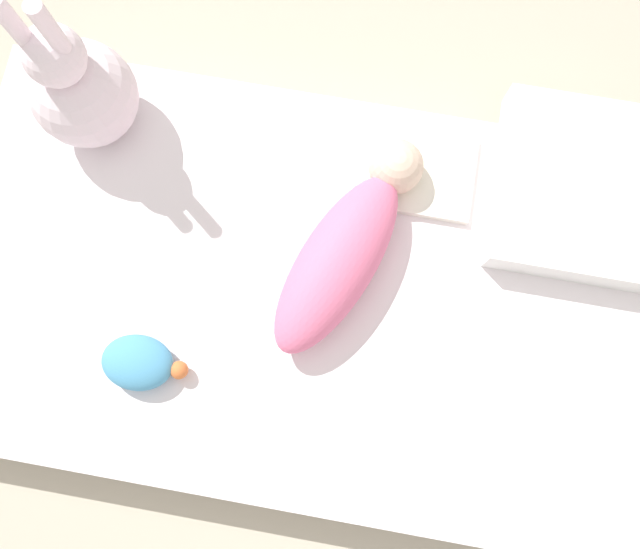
# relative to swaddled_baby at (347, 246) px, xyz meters

# --- Properties ---
(ground_plane) EXTENTS (12.00, 12.00, 0.00)m
(ground_plane) POSITION_rel_swaddled_baby_xyz_m (-0.07, -0.09, -0.21)
(ground_plane) COLOR #B2A893
(bed_mattress) EXTENTS (1.49, 0.88, 0.15)m
(bed_mattress) POSITION_rel_swaddled_baby_xyz_m (-0.07, -0.09, -0.13)
(bed_mattress) COLOR white
(bed_mattress) RESTS_ON ground_plane
(burp_cloth) EXTENTS (0.25, 0.19, 0.02)m
(burp_cloth) POSITION_rel_swaddled_baby_xyz_m (0.12, 0.20, -0.05)
(burp_cloth) COLOR white
(burp_cloth) RESTS_ON bed_mattress
(swaddled_baby) EXTENTS (0.29, 0.50, 0.12)m
(swaddled_baby) POSITION_rel_swaddled_baby_xyz_m (0.00, 0.00, 0.00)
(swaddled_baby) COLOR pink
(swaddled_baby) RESTS_ON bed_mattress
(pillow) EXTENTS (0.36, 0.38, 0.08)m
(pillow) POSITION_rel_swaddled_baby_xyz_m (0.46, 0.21, -0.02)
(pillow) COLOR white
(pillow) RESTS_ON bed_mattress
(bunny_plush) EXTENTS (0.22, 0.22, 0.41)m
(bunny_plush) POSITION_rel_swaddled_baby_xyz_m (-0.58, 0.21, 0.07)
(bunny_plush) COLOR silver
(bunny_plush) RESTS_ON bed_mattress
(turtle_plush) EXTENTS (0.17, 0.11, 0.07)m
(turtle_plush) POSITION_rel_swaddled_baby_xyz_m (-0.37, -0.30, -0.03)
(turtle_plush) COLOR #4C99C6
(turtle_plush) RESTS_ON bed_mattress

